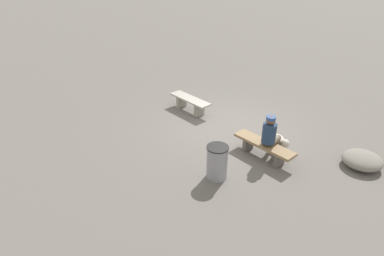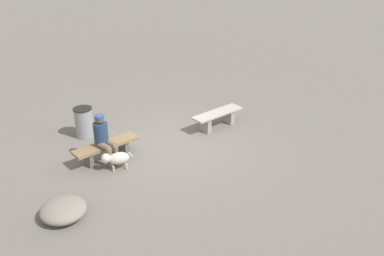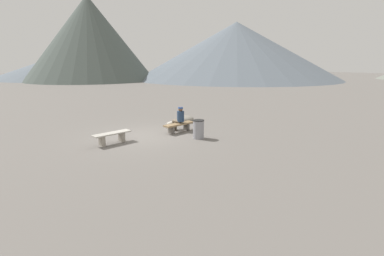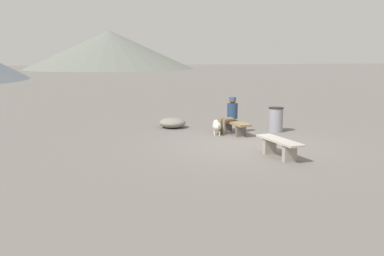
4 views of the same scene
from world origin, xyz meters
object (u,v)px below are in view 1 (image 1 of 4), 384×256
Objects in this scene: bench_right at (264,147)px; seated_person at (270,133)px; bench_left at (190,102)px; trash_bin at (217,162)px; dog at (279,141)px; boulder at (362,160)px.

bench_right is 1.40× the size of seated_person.
bench_left is 3.80m from trash_bin.
dog is (3.47, 0.59, -0.03)m from bench_left.
bench_left is 3.58m from seated_person.
bench_right is 1.80× the size of boulder.
trash_bin is 0.87× the size of boulder.
boulder is at bearing 11.57° from bench_left.
bench_left reaches higher than dog.
bench_left is 0.96× the size of bench_right.
boulder is (1.70, 1.16, -0.12)m from dog.
bench_left is 2.22× the size of dog.
bench_left is 1.73× the size of boulder.
boulder is at bearing 38.88° from bench_right.
trash_bin is (3.46, -1.56, 0.10)m from bench_left.
seated_person reaches higher than bench_left.
dog is at bearing 82.81° from bench_right.
bench_right is (3.47, -0.01, -0.00)m from bench_left.
seated_person is at bearing -5.94° from bench_left.
seated_person is at bearing 86.74° from trash_bin.
boulder is (1.71, 3.32, -0.24)m from trash_bin.
trash_bin is at bearing -117.25° from boulder.
bench_right is 2.06× the size of trash_bin.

